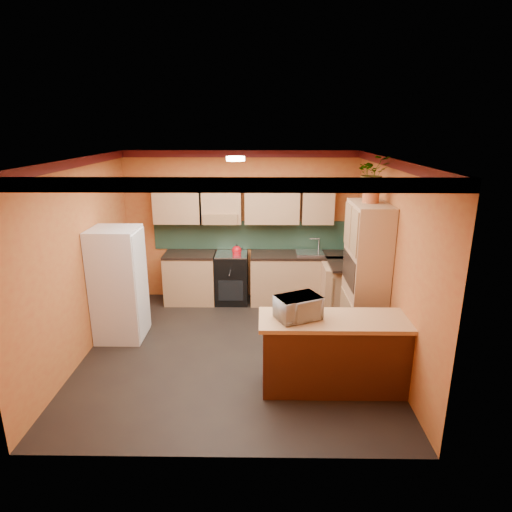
{
  "coord_description": "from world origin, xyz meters",
  "views": [
    {
      "loc": [
        0.37,
        -5.51,
        3.09
      ],
      "look_at": [
        0.29,
        0.45,
        1.28
      ],
      "focal_mm": 30.0,
      "sensor_mm": 36.0,
      "label": 1
    }
  ],
  "objects": [
    {
      "name": "stove",
      "position": [
        -0.17,
        1.8,
        0.46
      ],
      "size": [
        0.58,
        0.58,
        0.91
      ],
      "primitive_type": "cube",
      "color": "black",
      "rests_on": "ground"
    },
    {
      "name": "countertop_back",
      "position": [
        0.46,
        1.8,
        0.9
      ],
      "size": [
        3.65,
        0.62,
        0.04
      ],
      "primitive_type": "cube",
      "color": "black",
      "rests_on": "base_cabinets_back"
    },
    {
      "name": "countertop_right",
      "position": [
        1.8,
        1.24,
        0.9
      ],
      "size": [
        0.62,
        0.8,
        0.04
      ],
      "primitive_type": "cube",
      "color": "black",
      "rests_on": "base_cabinets_right"
    },
    {
      "name": "base_cabinets_right",
      "position": [
        1.8,
        1.24,
        0.44
      ],
      "size": [
        0.6,
        0.8,
        0.88
      ],
      "primitive_type": "cube",
      "color": "tan",
      "rests_on": "ground"
    },
    {
      "name": "sink",
      "position": [
        1.23,
        1.8,
        0.94
      ],
      "size": [
        0.48,
        0.4,
        0.03
      ],
      "primitive_type": "cube",
      "color": "silver",
      "rests_on": "countertop_back"
    },
    {
      "name": "bar_top",
      "position": [
        1.29,
        -0.91,
        0.91
      ],
      "size": [
        1.9,
        0.65,
        0.05
      ],
      "primitive_type": "cube",
      "color": "tan",
      "rests_on": "breakfast_bar"
    },
    {
      "name": "microwave",
      "position": [
        0.8,
        -0.91,
        1.07
      ],
      "size": [
        0.6,
        0.52,
        0.28
      ],
      "primitive_type": "imported",
      "rotation": [
        0.0,
        0.0,
        0.45
      ],
      "color": "white",
      "rests_on": "bar_top"
    },
    {
      "name": "room_shell",
      "position": [
        0.02,
        0.28,
        2.09
      ],
      "size": [
        4.24,
        4.24,
        2.72
      ],
      "color": "black",
      "rests_on": "ground"
    },
    {
      "name": "breakfast_bar",
      "position": [
        1.29,
        -0.91,
        0.44
      ],
      "size": [
        1.8,
        0.55,
        0.88
      ],
      "primitive_type": "cube",
      "color": "#462010",
      "rests_on": "ground"
    },
    {
      "name": "kettle",
      "position": [
        -0.07,
        1.75,
        1.0
      ],
      "size": [
        0.22,
        0.22,
        0.18
      ],
      "primitive_type": null,
      "rotation": [
        0.0,
        0.0,
        0.39
      ],
      "color": "#B80C15",
      "rests_on": "stove"
    },
    {
      "name": "fern_pot",
      "position": [
        1.85,
        0.28,
        2.18
      ],
      "size": [
        0.22,
        0.22,
        0.16
      ],
      "primitive_type": "cylinder",
      "color": "#AC5229",
      "rests_on": "pantry"
    },
    {
      "name": "base_cabinets_back",
      "position": [
        0.46,
        1.8,
        0.44
      ],
      "size": [
        3.65,
        0.6,
        0.88
      ],
      "primitive_type": "cube",
      "color": "tan",
      "rests_on": "ground"
    },
    {
      "name": "fern",
      "position": [
        1.85,
        0.28,
        2.5
      ],
      "size": [
        0.47,
        0.42,
        0.47
      ],
      "primitive_type": "imported",
      "rotation": [
        0.0,
        0.0,
        0.12
      ],
      "color": "tan",
      "rests_on": "fern_pot"
    },
    {
      "name": "fridge",
      "position": [
        -1.75,
        0.39,
        0.85
      ],
      "size": [
        0.68,
        0.66,
        1.7
      ],
      "primitive_type": "cube",
      "color": "white",
      "rests_on": "ground"
    },
    {
      "name": "pantry",
      "position": [
        1.85,
        0.23,
        1.05
      ],
      "size": [
        0.48,
        0.9,
        2.1
      ],
      "primitive_type": "cube",
      "color": "tan",
      "rests_on": "ground"
    }
  ]
}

